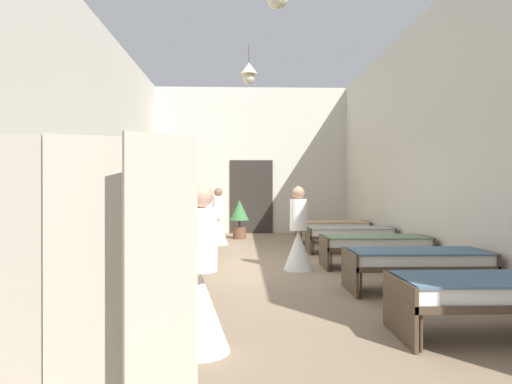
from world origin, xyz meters
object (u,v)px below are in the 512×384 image
(bed_left_row_2, at_px, (142,244))
(nurse_far_aisle, at_px, (200,291))
(nurse_mid_aisle, at_px, (218,224))
(bed_left_row_1, at_px, (110,261))
(potted_plant, at_px, (239,215))
(bed_right_row_3, at_px, (349,233))
(bed_right_row_4, at_px, (332,226))
(bed_left_row_3, at_px, (161,234))
(bed_right_row_1, at_px, (416,260))
(bed_right_row_2, at_px, (375,243))
(bed_right_row_0, at_px, (496,291))
(privacy_screen, at_px, (83,294))
(bed_left_row_4, at_px, (175,227))
(bed_left_row_0, at_px, (47,295))
(nurse_near_aisle, at_px, (298,240))

(bed_left_row_2, xyz_separation_m, nurse_far_aisle, (1.43, -4.08, 0.09))
(nurse_mid_aisle, bearing_deg, bed_left_row_1, -7.59)
(potted_plant, bearing_deg, bed_right_row_3, -49.27)
(bed_right_row_4, xyz_separation_m, nurse_far_aisle, (-2.78, -7.88, 0.09))
(bed_left_row_2, bearing_deg, bed_left_row_3, 90.00)
(bed_left_row_1, bearing_deg, potted_plant, 75.56)
(bed_right_row_1, xyz_separation_m, bed_right_row_2, (0.00, 1.90, 0.00))
(bed_right_row_0, distance_m, nurse_mid_aisle, 7.87)
(nurse_mid_aisle, relative_size, privacy_screen, 0.87)
(bed_right_row_2, xyz_separation_m, bed_left_row_4, (-4.21, 3.80, 0.00))
(nurse_far_aisle, bearing_deg, privacy_screen, 31.34)
(bed_left_row_3, distance_m, bed_right_row_3, 4.21)
(bed_left_row_0, height_order, nurse_near_aisle, nurse_near_aisle)
(nurse_mid_aisle, bearing_deg, bed_right_row_0, 27.47)
(bed_right_row_3, bearing_deg, nurse_mid_aisle, 152.76)
(bed_left_row_3, height_order, privacy_screen, privacy_screen)
(bed_left_row_1, xyz_separation_m, nurse_mid_aisle, (1.18, 5.36, 0.09))
(bed_left_row_0, relative_size, nurse_mid_aisle, 1.28)
(privacy_screen, bearing_deg, bed_right_row_4, 51.78)
(bed_left_row_3, relative_size, nurse_near_aisle, 1.28)
(bed_left_row_3, relative_size, bed_left_row_4, 1.00)
(bed_right_row_4, relative_size, nurse_far_aisle, 1.28)
(bed_left_row_0, distance_m, bed_left_row_2, 3.80)
(bed_left_row_1, height_order, bed_right_row_3, same)
(bed_right_row_0, xyz_separation_m, bed_right_row_4, (0.00, 7.60, 0.00))
(bed_left_row_3, bearing_deg, bed_right_row_3, 0.00)
(bed_left_row_2, bearing_deg, potted_plant, 70.22)
(bed_right_row_1, height_order, privacy_screen, privacy_screen)
(bed_right_row_2, relative_size, nurse_near_aisle, 1.28)
(potted_plant, bearing_deg, bed_right_row_4, -21.72)
(bed_right_row_1, relative_size, nurse_far_aisle, 1.28)
(bed_left_row_0, height_order, bed_right_row_0, same)
(bed_right_row_3, xyz_separation_m, nurse_near_aisle, (-1.42, -2.12, 0.09))
(bed_left_row_0, xyz_separation_m, bed_right_row_2, (4.21, 3.80, 0.00))
(bed_left_row_2, xyz_separation_m, nurse_near_aisle, (2.79, -0.22, 0.09))
(bed_left_row_2, height_order, potted_plant, potted_plant)
(bed_left_row_3, bearing_deg, nurse_mid_aisle, 52.99)
(bed_left_row_2, height_order, nurse_near_aisle, nurse_near_aisle)
(bed_right_row_0, height_order, bed_right_row_1, same)
(bed_left_row_3, bearing_deg, privacy_screen, -82.71)
(bed_right_row_1, bearing_deg, nurse_mid_aisle, 119.51)
(potted_plant, bearing_deg, bed_left_row_0, -101.34)
(bed_right_row_3, height_order, potted_plant, potted_plant)
(bed_left_row_1, relative_size, bed_right_row_2, 1.00)
(bed_left_row_4, distance_m, privacy_screen, 9.38)
(bed_left_row_0, bearing_deg, nurse_mid_aisle, 80.79)
(potted_plant, bearing_deg, bed_right_row_1, -69.59)
(bed_right_row_2, relative_size, bed_left_row_3, 1.00)
(bed_left_row_4, xyz_separation_m, nurse_far_aisle, (1.43, -7.88, 0.09))
(bed_left_row_4, bearing_deg, privacy_screen, -84.18)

